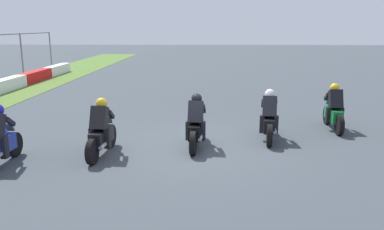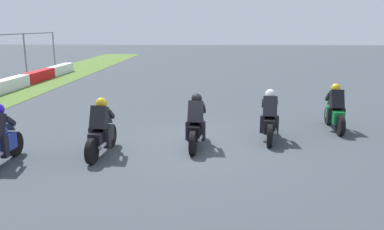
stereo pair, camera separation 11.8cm
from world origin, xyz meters
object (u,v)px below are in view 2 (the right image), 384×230
object	(u,v)px
rider_lane_b	(269,119)
rider_lane_d	(101,132)
rider_lane_c	(196,125)
rider_lane_a	(335,111)

from	to	relation	value
rider_lane_b	rider_lane_d	distance (m)	4.86
rider_lane_b	rider_lane_c	world-z (taller)	same
rider_lane_c	rider_lane_d	distance (m)	2.57
rider_lane_a	rider_lane_b	bearing A→B (deg)	120.62
rider_lane_a	rider_lane_c	size ratio (longest dim) A/B	1.00
rider_lane_c	rider_lane_d	world-z (taller)	same
rider_lane_a	rider_lane_d	xyz separation A→B (m)	(-2.81, 6.90, 0.00)
rider_lane_a	rider_lane_d	bearing A→B (deg)	114.62
rider_lane_a	rider_lane_b	size ratio (longest dim) A/B	1.00
rider_lane_a	rider_lane_b	distance (m)	2.61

